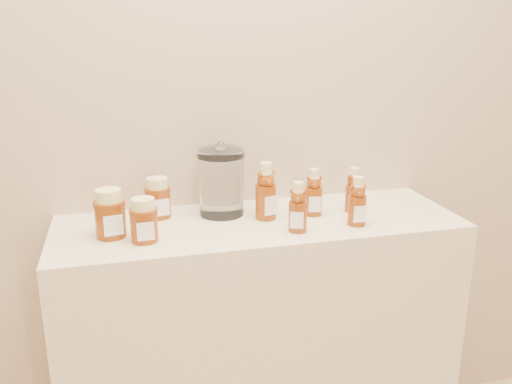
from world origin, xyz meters
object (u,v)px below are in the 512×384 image
object	(u,v)px
glass_canister	(221,179)
bear_bottle_front_left	(298,204)
honey_jar_left	(110,213)
bear_bottle_back_left	(266,187)
display_table	(260,352)

from	to	relation	value
glass_canister	bear_bottle_front_left	bearing A→B (deg)	-47.17
honey_jar_left	glass_canister	bearing A→B (deg)	7.00
bear_bottle_back_left	bear_bottle_front_left	xyz separation A→B (m)	(0.06, -0.12, -0.02)
glass_canister	display_table	bearing A→B (deg)	-41.82
honey_jar_left	glass_canister	distance (m)	0.35
honey_jar_left	glass_canister	size ratio (longest dim) A/B	0.61
display_table	bear_bottle_back_left	bearing A→B (deg)	37.42
bear_bottle_front_left	honey_jar_left	xyz separation A→B (m)	(-0.51, 0.09, -0.01)
bear_bottle_back_left	glass_canister	world-z (taller)	glass_canister
bear_bottle_back_left	honey_jar_left	bearing A→B (deg)	168.94
bear_bottle_back_left	display_table	bearing A→B (deg)	-158.26
display_table	honey_jar_left	size ratio (longest dim) A/B	8.91
bear_bottle_back_left	bear_bottle_front_left	bearing A→B (deg)	-79.90
bear_bottle_back_left	glass_canister	xyz separation A→B (m)	(-0.12, 0.07, 0.01)
bear_bottle_back_left	bear_bottle_front_left	size ratio (longest dim) A/B	1.20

